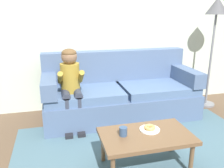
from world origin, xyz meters
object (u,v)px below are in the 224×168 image
object	(u,v)px
mug	(123,131)
floor_lamp	(216,17)
couch	(120,94)
coffee_table	(146,138)
person_child	(71,81)
donut	(150,127)

from	to	relation	value
mug	floor_lamp	xyz separation A→B (m)	(1.92, 1.35, 1.05)
couch	floor_lamp	world-z (taller)	floor_lamp
coffee_table	person_child	world-z (taller)	person_child
donut	floor_lamp	size ratio (longest dim) A/B	0.07
couch	coffee_table	bearing A→B (deg)	-94.69
coffee_table	donut	size ratio (longest dim) A/B	7.67
coffee_table	mug	distance (m)	0.25
floor_lamp	couch	bearing A→B (deg)	-178.08
couch	floor_lamp	distance (m)	1.95
donut	floor_lamp	distance (m)	2.34
person_child	donut	distance (m)	1.29
couch	mug	distance (m)	1.35
donut	mug	size ratio (longest dim) A/B	1.33
mug	person_child	bearing A→B (deg)	110.70
couch	donut	xyz separation A→B (m)	(-0.04, -1.26, 0.07)
floor_lamp	donut	bearing A→B (deg)	-141.00
couch	person_child	distance (m)	0.85
couch	person_child	xyz separation A→B (m)	(-0.75, -0.21, 0.32)
mug	coffee_table	bearing A→B (deg)	-8.19
coffee_table	couch	bearing A→B (deg)	85.31
couch	mug	size ratio (longest dim) A/B	25.41
coffee_table	person_child	bearing A→B (deg)	119.83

